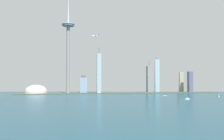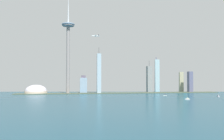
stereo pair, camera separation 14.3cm
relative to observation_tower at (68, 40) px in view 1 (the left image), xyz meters
name	(u,v)px [view 1 (the left image)]	position (x,y,z in m)	size (l,w,h in m)	color
ground_plane	(174,110)	(194.14, -485.63, -195.49)	(6000.00, 6000.00, 0.00)	navy
waterfront_pier	(121,93)	(194.14, -5.70, -194.45)	(757.59, 48.74, 2.10)	#485440
observation_tower	(68,40)	(0.00, 0.00, 0.00)	(47.19, 47.19, 368.39)	gray
stadium_dome	(36,91)	(-113.50, 18.30, -186.84)	(79.50, 79.50, 44.86)	beige
skyscraper_0	(180,82)	(462.54, 63.85, -154.40)	(17.16, 24.74, 104.57)	tan
skyscraper_1	(190,82)	(476.29, 5.90, -154.27)	(16.29, 19.34, 82.45)	slate
skyscraper_2	(149,79)	(324.74, 56.49, -143.00)	(19.60, 21.00, 126.90)	gray
skyscraper_3	(99,74)	(112.08, -8.22, -122.60)	(14.44, 24.90, 168.79)	#9EB7C6
skyscraper_4	(157,75)	(363.41, 77.54, -126.69)	(18.73, 20.98, 143.67)	#98B9C4
skyscraper_5	(183,74)	(493.67, 102.75, -121.53)	(20.57, 17.46, 147.93)	slate
skyscraper_6	(83,85)	(58.42, 56.81, -164.91)	(27.00, 27.51, 66.96)	#89A3BA
boat_1	(188,99)	(313.49, -297.71, -193.88)	(12.00, 9.30, 10.56)	white
boat_2	(218,96)	(449.87, -220.68, -193.67)	(3.65, 9.21, 9.01)	white
boat_4	(165,95)	(308.03, -155.62, -193.98)	(9.86, 6.76, 4.23)	white
airplane	(95,36)	(96.72, -34.88, 11.30)	(27.84, 26.13, 7.81)	white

